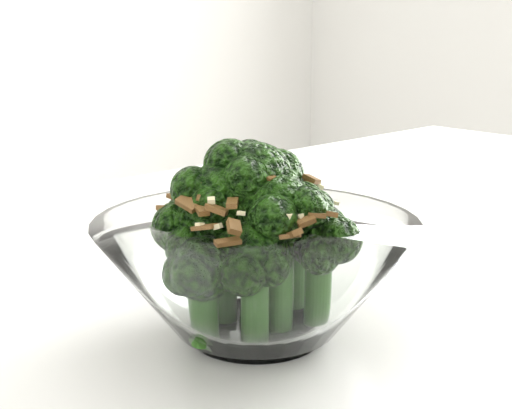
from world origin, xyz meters
TOP-DOWN VIEW (x-y plane):
  - table at (0.13, -0.14)m, footprint 1.25×0.88m
  - broccoli_dish at (-0.11, -0.21)m, footprint 0.20×0.20m

SIDE VIEW (x-z plane):
  - table at x=0.13m, z-range 0.31..1.06m
  - broccoli_dish at x=-0.11m, z-range 0.74..0.86m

